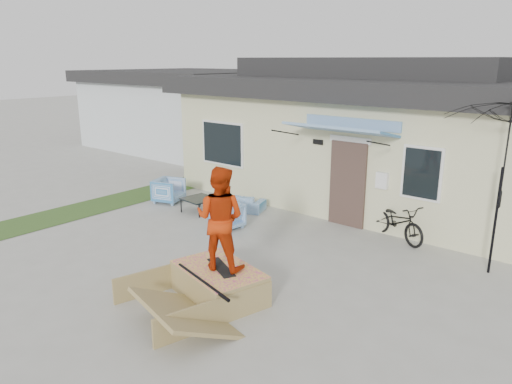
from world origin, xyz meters
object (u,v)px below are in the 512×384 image
Objects in this scene: armchair_right at (227,214)px; bicycle at (398,217)px; armchair_left at (169,189)px; skater at (220,216)px; loveseat at (237,199)px; patio_umbrella at (500,186)px; skate_ramp at (219,283)px; coffee_table at (199,205)px; skateboard at (221,267)px.

armchair_right is 4.03m from bicycle.
skater is (5.14, -3.18, 1.09)m from armchair_left.
loveseat is 6.64m from patio_umbrella.
skater reaches higher than skate_ramp.
armchair_left is 8.61m from patio_umbrella.
armchair_left is at bearing 176.94° from coffee_table.
coffee_table is 5.08m from skater.
coffee_table is at bearing -112.00° from armchair_left.
skateboard is (-1.19, -4.57, 0.03)m from bicycle.
bicycle is 4.81m from skater.
coffee_table is 7.35m from patio_umbrella.
armchair_right reaches higher than skate_ramp.
bicycle is (6.33, 1.38, 0.15)m from armchair_left.
armchair_right is at bearing 143.28° from bicycle.
armchair_right reaches higher than coffee_table.
patio_umbrella is 5.47m from skate_ramp.
armchair_left is 6.07m from skate_ramp.
skateboard is (-3.32, -4.02, -1.19)m from patio_umbrella.
skateboard is at bearing 49.82° from armchair_right.
armchair_right is 0.39× the size of skater.
coffee_table is 4.94m from skate_ramp.
armchair_left is 0.98× the size of coffee_table.
patio_umbrella is at bearing 65.14° from skate_ramp.
skate_ramp is (2.34, -2.70, -0.08)m from armchair_right.
bicycle is (3.54, 1.92, 0.18)m from armchair_right.
armchair_right is at bearing 157.75° from skateboard.
armchair_left is 0.29× the size of patio_umbrella.
armchair_right is 3.55m from skateboard.
bicycle is 0.78× the size of skate_ramp.
skater is (2.35, -2.65, 1.12)m from armchair_right.
coffee_table is at bearing -58.16° from skater.
coffee_table is (-1.45, 0.46, -0.16)m from armchair_right.
skater is at bearing 90.00° from skate_ramp.
armchair_right is 3.72m from skater.
skate_ramp is at bearing -129.29° from patio_umbrella.
patio_umbrella is at bearing 161.75° from loveseat.
bicycle is 0.94× the size of skater.
skateboard is at bearing 71.15° from skater.
armchair_right is at bearing -67.21° from skater.
bicycle reaches higher than loveseat.
skate_ramp is 1.19× the size of skater.
loveseat is 1.03m from coffee_table.
loveseat is at bearing 51.24° from coffee_table.
skateboard is (3.80, -3.11, 0.36)m from coffee_table.
skate_ramp is at bearing 56.72° from skater.
patio_umbrella is at bearing -103.28° from armchair_left.
bicycle is (4.99, 1.46, 0.34)m from coffee_table.
bicycle is at bearing -123.40° from skater.
patio_umbrella reaches higher than loveseat.
patio_umbrella reaches higher than coffee_table.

